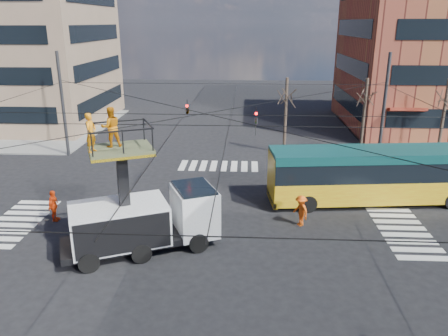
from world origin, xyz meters
The scene contains 13 objects.
ground centered at (0.00, 0.00, 0.00)m, with size 120.00×120.00×0.00m, color black.
sidewalk_ne centered at (21.00, 21.00, 0.06)m, with size 18.00×18.00×0.12m, color slate.
sidewalk_nw centered at (-21.00, 21.00, 0.06)m, with size 18.00×18.00×0.12m, color slate.
crosswalks centered at (0.00, 0.00, 0.01)m, with size 22.40×22.40×0.02m, color silver, non-canonical shape.
overhead_network centered at (-0.07, 0.40, 4.29)m, with size 24.24×24.24×8.00m.
tree_a centered at (5.00, 13.50, 4.63)m, with size 2.00×2.00×6.00m.
tree_b centered at (11.00, 13.50, 4.63)m, with size 2.00×2.00×6.00m.
tree_c centered at (17.00, 13.50, 4.63)m, with size 2.00×2.00×6.00m.
utility_truck centered at (-2.59, -2.39, 2.13)m, with size 7.33×4.92×6.66m.
city_bus centered at (9.70, 3.78, 1.73)m, with size 12.88×3.99×3.20m.
traffic_cone centered at (-6.06, -1.24, 0.35)m, with size 0.36×0.36×0.70m, color #E25309.
worker_ground centered at (-8.04, 0.29, 0.85)m, with size 0.99×0.41×1.70m, color #E13E0E.
flagger centered at (4.85, 0.43, 0.82)m, with size 1.06×0.61×1.64m, color #E4500E.
Camera 1 is at (2.04, -20.23, 9.99)m, focal length 35.00 mm.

